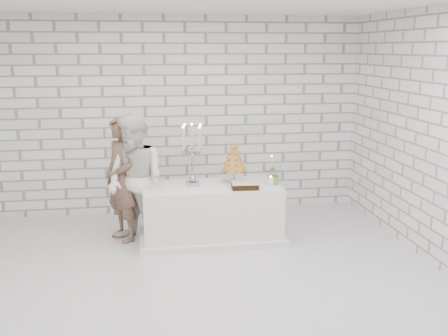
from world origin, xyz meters
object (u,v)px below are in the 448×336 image
(groom, at_px, (122,179))
(candelabra, at_px, (192,155))
(cake_table, at_px, (212,212))
(bride, at_px, (136,181))
(croquembouche, at_px, (234,163))

(groom, xyz_separation_m, candelabra, (0.92, -0.15, 0.33))
(groom, distance_m, candelabra, 0.99)
(cake_table, distance_m, bride, 1.10)
(bride, distance_m, candelabra, 0.80)
(candelabra, relative_size, croquembouche, 1.54)
(bride, xyz_separation_m, croquembouche, (1.30, 0.12, 0.16))
(bride, height_order, croquembouche, bride)
(cake_table, relative_size, groom, 1.08)
(cake_table, distance_m, croquembouche, 0.72)
(bride, bearing_deg, croquembouche, 52.61)
(cake_table, bearing_deg, croquembouche, 16.70)
(groom, height_order, bride, bride)
(cake_table, xyz_separation_m, groom, (-1.17, 0.19, 0.46))
(candelabra, bearing_deg, bride, -175.25)
(groom, relative_size, croquembouche, 3.08)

